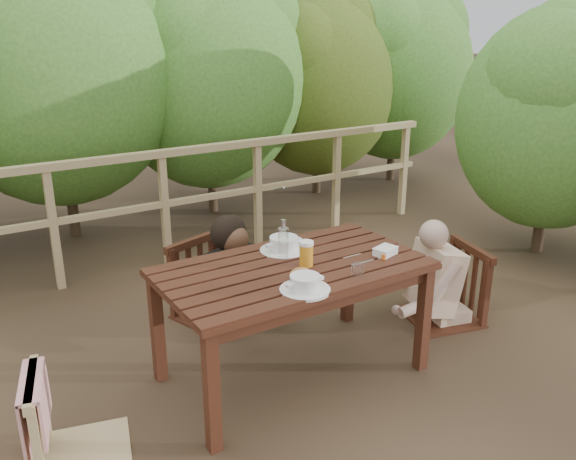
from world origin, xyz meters
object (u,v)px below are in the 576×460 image
chair_left (76,377)px  bread_roll (300,274)px  woman (213,237)px  butter_tub (385,252)px  diner_right (450,237)px  tumbler (357,271)px  chair_far (215,249)px  beer_glass (306,255)px  bottle (283,241)px  soup_near (305,283)px  table (293,322)px  chair_right (446,253)px  soup_far (284,244)px

chair_left → bread_roll: (1.17, -0.11, 0.29)m
woman → butter_tub: 1.25m
diner_right → tumbler: (-1.09, -0.35, 0.12)m
chair_far → diner_right: size_ratio=0.84×
chair_left → beer_glass: chair_left is taller
bottle → beer_glass: bearing=-68.2°
soup_near → bread_roll: (0.05, 0.12, -0.01)m
table → chair_right: size_ratio=1.51×
table → woman: woman is taller
chair_far → woman: size_ratio=0.86×
tumbler → butter_tub: size_ratio=0.61×
chair_far → bottle: chair_far is taller
chair_far → soup_far: bearing=-96.6°
chair_left → diner_right: diner_right is taller
diner_right → butter_tub: 0.79m
bottle → table: bearing=-91.7°
diner_right → tumbler: 1.15m
chair_left → beer_glass: 1.34m
bread_roll → chair_far: bearing=89.5°
chair_left → chair_right: 2.52m
chair_left → soup_near: 1.18m
chair_right → bread_roll: size_ratio=7.83×
soup_far → bottle: size_ratio=1.14×
table → chair_right: (1.28, 0.03, 0.15)m
table → tumbler: 0.54m
chair_left → diner_right: 2.55m
woman → tumbler: woman is taller
chair_left → soup_far: 1.39m
chair_left → soup_near: chair_left is taller
bread_roll → woman: bearing=89.5°
bottle → soup_near: bearing=-106.5°
soup_far → chair_far: bearing=101.5°
soup_near → bread_roll: soup_near is taller
beer_glass → table: bearing=146.2°
woman → soup_near: size_ratio=4.52×
chair_left → chair_far: chair_far is taller
chair_far → diner_right: (1.36, -0.87, 0.10)m
chair_far → diner_right: diner_right is taller
soup_near → bread_roll: bearing=67.1°
beer_glass → butter_tub: bearing=-13.3°
tumbler → chair_far: bearing=102.4°
table → beer_glass: (0.06, -0.04, 0.42)m
soup_far → butter_tub: soup_far is taller
woman → bread_roll: bearing=71.4°
chair_left → beer_glass: (1.30, 0.02, 0.33)m
table → bread_roll: size_ratio=11.84×
chair_right → soup_far: (-1.19, 0.19, 0.25)m
chair_right → tumbler: 1.14m
table → soup_far: 0.46m
chair_right → beer_glass: size_ratio=6.29×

